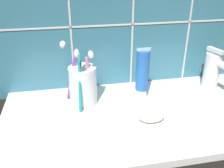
{
  "coord_description": "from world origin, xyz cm",
  "views": [
    {
      "loc": [
        -19.26,
        -55.62,
        39.69
      ],
      "look_at": [
        -7.6,
        3.45,
        9.75
      ],
      "focal_mm": 40.0,
      "sensor_mm": 36.0,
      "label": 1
    }
  ],
  "objects_px": {
    "sink_faucet": "(213,70)",
    "toothbrush_cup": "(83,84)",
    "toothpaste_tube": "(142,73)",
    "soap_bar": "(151,116)"
  },
  "relations": [
    {
      "from": "sink_faucet",
      "to": "toothbrush_cup",
      "type": "bearing_deg",
      "value": -103.02
    },
    {
      "from": "toothbrush_cup",
      "to": "soap_bar",
      "type": "xyz_separation_m",
      "value": [
        0.16,
        -0.13,
        -0.05
      ]
    },
    {
      "from": "toothbrush_cup",
      "to": "sink_faucet",
      "type": "distance_m",
      "value": 0.42
    },
    {
      "from": "soap_bar",
      "to": "toothpaste_tube",
      "type": "bearing_deg",
      "value": 84.36
    },
    {
      "from": "sink_faucet",
      "to": "soap_bar",
      "type": "xyz_separation_m",
      "value": [
        -0.25,
        -0.14,
        -0.05
      ]
    },
    {
      "from": "toothbrush_cup",
      "to": "toothpaste_tube",
      "type": "xyz_separation_m",
      "value": [
        0.18,
        0.0,
        0.02
      ]
    },
    {
      "from": "toothbrush_cup",
      "to": "soap_bar",
      "type": "height_order",
      "value": "toothbrush_cup"
    },
    {
      "from": "toothpaste_tube",
      "to": "sink_faucet",
      "type": "xyz_separation_m",
      "value": [
        0.24,
        0.01,
        -0.01
      ]
    },
    {
      "from": "toothbrush_cup",
      "to": "sink_faucet",
      "type": "xyz_separation_m",
      "value": [
        0.42,
        0.01,
        0.01
      ]
    },
    {
      "from": "toothpaste_tube",
      "to": "soap_bar",
      "type": "relative_size",
      "value": 2.26
    }
  ]
}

